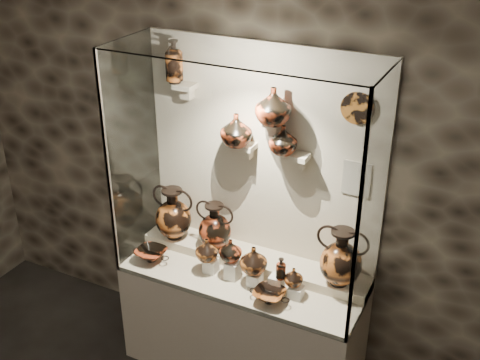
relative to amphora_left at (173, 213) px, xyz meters
name	(u,v)px	position (x,y,z in m)	size (l,w,h in m)	color
wall_back	(263,158)	(0.63, 0.19, 0.50)	(5.00, 0.02, 3.20)	black
plinth	(242,324)	(0.63, -0.13, -0.70)	(1.70, 0.60, 0.80)	beige
front_tier	(242,277)	(0.63, -0.13, -0.29)	(1.68, 0.58, 0.03)	#C2B296
rear_tier	(253,260)	(0.63, 0.05, -0.25)	(1.70, 0.25, 0.10)	#C2B296
back_panel	(263,158)	(0.63, 0.19, 0.50)	(1.70, 0.03, 1.60)	beige
glass_front	(221,196)	(0.63, -0.43, 0.50)	(1.70, 0.01, 1.60)	white
glass_left	(133,152)	(-0.22, -0.13, 0.50)	(0.01, 0.60, 1.60)	white
glass_right	(373,205)	(1.48, -0.13, 0.50)	(0.01, 0.60, 1.60)	white
glass_top	(243,53)	(0.63, -0.13, 1.30)	(1.70, 0.60, 0.01)	white
frame_post_left	(108,169)	(-0.21, -0.42, 0.50)	(0.02, 0.02, 1.60)	gray
frame_post_right	(358,228)	(1.47, -0.42, 0.50)	(0.02, 0.02, 1.60)	gray
pedestal_a	(211,265)	(0.41, -0.18, -0.22)	(0.09, 0.09, 0.10)	silver
pedestal_b	(233,270)	(0.58, -0.18, -0.21)	(0.09, 0.09, 0.13)	silver
pedestal_c	(255,279)	(0.75, -0.18, -0.23)	(0.09, 0.09, 0.09)	silver
pedestal_d	(277,283)	(0.91, -0.18, -0.21)	(0.09, 0.09, 0.12)	silver
pedestal_e	(296,292)	(1.05, -0.18, -0.23)	(0.09, 0.09, 0.08)	silver
bracket_ul	(185,86)	(0.08, 0.11, 0.95)	(0.14, 0.12, 0.04)	beige
bracket_ca	(245,146)	(0.53, 0.11, 0.60)	(0.14, 0.12, 0.04)	beige
bracket_cb	(273,123)	(0.73, 0.11, 0.80)	(0.10, 0.12, 0.04)	beige
bracket_cc	(298,156)	(0.91, 0.11, 0.60)	(0.14, 0.12, 0.04)	beige
amphora_left	(173,213)	(0.00, 0.00, 0.00)	(0.32, 0.32, 0.40)	#A75420
amphora_mid	(215,226)	(0.34, 0.01, -0.02)	(0.28, 0.28, 0.36)	#9D381B
amphora_right	(341,257)	(1.28, 0.00, 0.00)	(0.33, 0.33, 0.41)	#A75420
jug_a	(207,250)	(0.39, -0.19, -0.09)	(0.16, 0.16, 0.17)	#A75420
jug_b	(231,250)	(0.56, -0.16, -0.06)	(0.16, 0.16, 0.16)	#9D381B
jug_c	(254,260)	(0.73, -0.17, -0.08)	(0.19, 0.19, 0.20)	#A75420
jug_e	(294,277)	(1.02, -0.17, -0.12)	(0.13, 0.13, 0.13)	#A75420
lekythos_small	(281,267)	(0.94, -0.19, -0.06)	(0.08, 0.08, 0.18)	#9D381B
kylix_left	(151,254)	(-0.04, -0.25, -0.21)	(0.28, 0.24, 0.11)	#9D381B
kylix_right	(269,295)	(0.91, -0.31, -0.22)	(0.27, 0.23, 0.11)	#A75420
lekythos_tall	(174,59)	(0.01, 0.10, 1.13)	(0.13, 0.13, 0.32)	#A75420
ovoid_vase_a	(236,130)	(0.49, 0.05, 0.73)	(0.21, 0.21, 0.22)	#9D381B
ovoid_vase_b	(273,106)	(0.76, 0.05, 0.94)	(0.23, 0.23, 0.24)	#9D381B
ovoid_vase_c	(283,140)	(0.82, 0.07, 0.71)	(0.18, 0.18, 0.19)	#9D381B
wall_plate	(357,108)	(1.25, 0.16, 0.97)	(0.20, 0.20, 0.02)	#96551D
info_placard	(356,179)	(1.29, 0.16, 0.50)	(0.18, 0.01, 0.23)	beige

